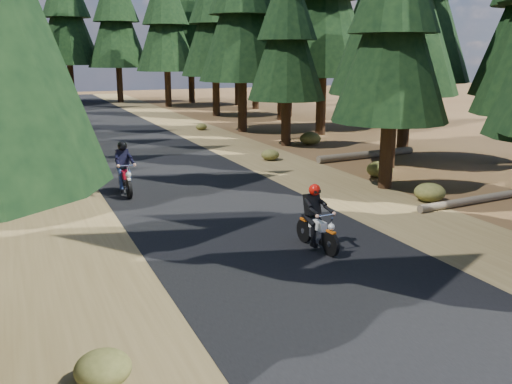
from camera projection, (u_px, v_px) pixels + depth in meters
ground at (281, 252)px, 13.14m from camera, size 120.00×120.00×0.00m
road at (212, 202)px, 17.61m from camera, size 6.00×100.00×0.01m
shoulder_l at (55, 218)px, 15.85m from camera, size 3.20×100.00×0.01m
shoulder_r at (340, 188)px, 19.36m from camera, size 3.20×100.00×0.01m
log_near at (367, 155)px, 24.85m from camera, size 5.11×0.81×0.32m
log_far at (468, 201)px, 17.23m from camera, size 3.94×0.61×0.24m
understory_shrubs at (233, 175)px, 20.13m from camera, size 16.73×30.88×0.68m
rider_lead at (317, 228)px, 13.24m from camera, size 0.64×1.75×1.53m
rider_follow at (125, 177)px, 18.39m from camera, size 0.58×1.92×1.71m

